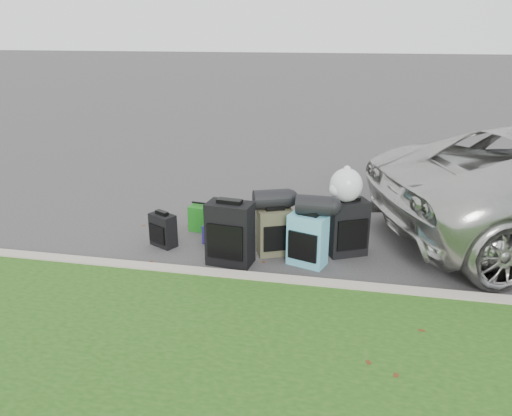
% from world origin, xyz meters
% --- Properties ---
extents(ground, '(120.00, 120.00, 0.00)m').
position_xyz_m(ground, '(0.00, 0.00, 0.00)').
color(ground, '#383535').
rests_on(ground, ground).
extents(curb, '(120.00, 0.18, 0.15)m').
position_xyz_m(curb, '(0.00, -1.00, 0.07)').
color(curb, '#9E937F').
rests_on(curb, ground).
extents(suitcase_small_black, '(0.42, 0.36, 0.46)m').
position_xyz_m(suitcase_small_black, '(-1.37, -0.08, 0.23)').
color(suitcase_small_black, black).
rests_on(suitcase_small_black, ground).
extents(suitcase_large_black_left, '(0.61, 0.41, 0.82)m').
position_xyz_m(suitcase_large_black_left, '(-0.31, -0.43, 0.41)').
color(suitcase_large_black_left, black).
rests_on(suitcase_large_black_left, ground).
extents(suitcase_olive, '(0.53, 0.44, 0.63)m').
position_xyz_m(suitcase_olive, '(0.20, -0.03, 0.31)').
color(suitcase_olive, '#3B3A27').
rests_on(suitcase_olive, ground).
extents(suitcase_teal, '(0.54, 0.42, 0.67)m').
position_xyz_m(suitcase_teal, '(0.67, -0.27, 0.34)').
color(suitcase_teal, teal).
rests_on(suitcase_teal, ground).
extents(suitcase_large_black_right, '(0.59, 0.49, 0.76)m').
position_xyz_m(suitcase_large_black_right, '(1.15, 0.15, 0.38)').
color(suitcase_large_black_right, black).
rests_on(suitcase_large_black_right, ground).
extents(tote_green, '(0.37, 0.31, 0.38)m').
position_xyz_m(tote_green, '(-1.01, 0.60, 0.19)').
color(tote_green, '#186616').
rests_on(tote_green, ground).
extents(tote_navy, '(0.27, 0.22, 0.26)m').
position_xyz_m(tote_navy, '(-0.72, 0.15, 0.13)').
color(tote_navy, navy).
rests_on(tote_navy, ground).
extents(duffel_left, '(0.54, 0.42, 0.26)m').
position_xyz_m(duffel_left, '(0.15, 0.02, 0.76)').
color(duffel_left, black).
rests_on(duffel_left, suitcase_olive).
extents(duffel_right, '(0.46, 0.26, 0.25)m').
position_xyz_m(duffel_right, '(0.73, -0.23, 0.80)').
color(duffel_right, black).
rests_on(duffel_right, suitcase_teal).
extents(trash_bag, '(0.42, 0.42, 0.42)m').
position_xyz_m(trash_bag, '(1.10, 0.14, 0.97)').
color(trash_bag, silver).
rests_on(trash_bag, suitcase_large_black_right).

